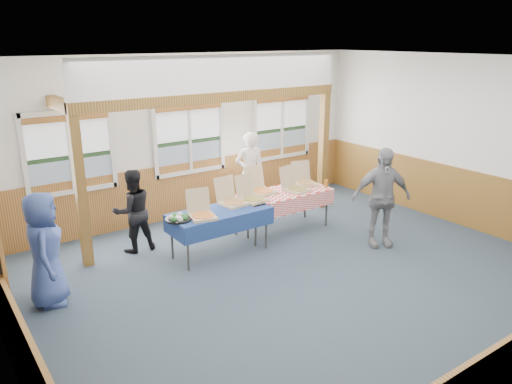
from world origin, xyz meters
TOP-DOWN VIEW (x-y plane):
  - floor at (0.00, 0.00)m, footprint 8.00×8.00m
  - ceiling at (0.00, 0.00)m, footprint 8.00×8.00m
  - wall_back at (0.00, 3.50)m, footprint 8.00×0.00m
  - wall_right at (4.00, 0.00)m, footprint 0.00×8.00m
  - wainscot_back at (0.00, 3.48)m, footprint 7.98×0.05m
  - wainscot_left at (-3.98, 0.00)m, footprint 0.05×6.98m
  - wainscot_right at (3.98, 0.00)m, footprint 0.05×6.98m
  - window_left at (-2.30, 3.46)m, footprint 1.56×0.10m
  - window_mid at (0.00, 3.46)m, footprint 1.56×0.10m
  - window_right at (2.30, 3.46)m, footprint 1.56×0.10m
  - post_left at (-2.50, 2.30)m, footprint 0.15×0.15m
  - post_right at (2.50, 2.30)m, footprint 0.15×0.15m
  - cross_beam at (0.00, 2.30)m, footprint 5.15×0.18m
  - table_left at (-0.54, 1.46)m, footprint 1.72×0.85m
  - table_right at (0.95, 1.68)m, footprint 2.01×1.49m
  - pizza_box_a at (-0.93, 1.35)m, footprint 0.47×0.54m
  - pizza_box_b at (-0.19, 1.62)m, footprint 0.45×0.53m
  - pizza_box_c at (0.19, 1.58)m, footprint 0.45×0.53m
  - pizza_box_d at (0.59, 1.87)m, footprint 0.44×0.53m
  - pizza_box_e at (1.19, 1.60)m, footprint 0.48×0.55m
  - pizza_box_f at (1.61, 1.82)m, footprint 0.48×0.54m
  - veggie_tray at (-1.29, 1.46)m, footprint 0.41×0.41m
  - drink_glass at (1.80, 1.43)m, footprint 0.07×0.07m
  - woman_white at (1.08, 2.94)m, footprint 0.69×0.53m
  - woman_black at (-1.66, 2.40)m, footprint 0.70×0.55m
  - man_blue at (-3.29, 1.40)m, footprint 0.71×0.89m
  - person_grey at (1.91, 0.18)m, footprint 1.10×0.85m

SIDE VIEW (x-z plane):
  - floor at x=0.00m, z-range 0.00..0.00m
  - wainscot_back at x=0.00m, z-range 0.00..1.10m
  - wainscot_left at x=-3.98m, z-range 0.00..1.10m
  - wainscot_right at x=3.98m, z-range 0.00..1.10m
  - table_left at x=-0.54m, z-range 0.32..1.07m
  - table_right at x=0.95m, z-range 0.32..1.08m
  - woman_black at x=-1.66m, z-range 0.00..1.42m
  - veggie_tray at x=-1.29m, z-range 0.74..0.84m
  - man_blue at x=-3.29m, z-range 0.00..1.59m
  - pizza_box_f at x=1.61m, z-range 0.61..1.03m
  - pizza_box_a at x=-0.93m, z-range 0.61..1.03m
  - pizza_box_c at x=0.19m, z-range 0.61..1.04m
  - pizza_box_e at x=1.19m, z-range 0.61..1.04m
  - pizza_box_b at x=-0.19m, z-range 0.60..1.04m
  - pizza_box_d at x=0.59m, z-range 0.59..1.06m
  - drink_glass at x=1.80m, z-range 0.76..0.91m
  - woman_white at x=1.08m, z-range 0.00..1.68m
  - person_grey at x=1.91m, z-range 0.00..1.74m
  - post_left at x=-2.50m, z-range 0.00..2.40m
  - post_right at x=2.50m, z-range 0.00..2.40m
  - wall_back at x=0.00m, z-range -2.40..5.60m
  - wall_right at x=4.00m, z-range -2.40..5.60m
  - window_left at x=-2.30m, z-range 0.95..2.41m
  - window_mid at x=0.00m, z-range 0.95..2.41m
  - window_right at x=2.30m, z-range 0.95..2.41m
  - cross_beam at x=0.00m, z-range 2.40..2.58m
  - ceiling at x=0.00m, z-range 3.20..3.20m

